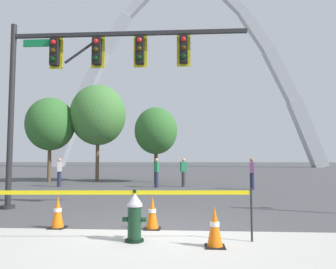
{
  "coord_description": "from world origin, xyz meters",
  "views": [
    {
      "loc": [
        0.68,
        -7.32,
        1.59
      ],
      "look_at": [
        -0.11,
        5.0,
        2.5
      ],
      "focal_mm": 34.54,
      "sensor_mm": 36.0,
      "label": 1
    }
  ],
  "objects_px": {
    "fire_hydrant": "(135,217)",
    "monument_arch": "(185,78)",
    "traffic_cone_mid_sidewalk": "(58,212)",
    "pedestrian_walking_right": "(59,172)",
    "pedestrian_standing_center": "(156,172)",
    "pedestrian_near_trees": "(252,173)",
    "traffic_cone_by_hydrant": "(215,227)",
    "pedestrian_walking_left": "(184,172)",
    "traffic_cone_curb_edge": "(152,213)",
    "traffic_signal_gantry": "(84,71)"
  },
  "relations": [
    {
      "from": "fire_hydrant",
      "to": "traffic_cone_by_hydrant",
      "type": "distance_m",
      "value": 1.54
    },
    {
      "from": "traffic_cone_mid_sidewalk",
      "to": "pedestrian_standing_center",
      "type": "xyz_separation_m",
      "value": [
        1.22,
        10.39,
        0.46
      ]
    },
    {
      "from": "pedestrian_standing_center",
      "to": "pedestrian_walking_right",
      "type": "bearing_deg",
      "value": 178.26
    },
    {
      "from": "monument_arch",
      "to": "pedestrian_walking_left",
      "type": "xyz_separation_m",
      "value": [
        0.39,
        -39.45,
        -15.2
      ]
    },
    {
      "from": "traffic_cone_by_hydrant",
      "to": "pedestrian_walking_left",
      "type": "distance_m",
      "value": 12.33
    },
    {
      "from": "monument_arch",
      "to": "traffic_cone_by_hydrant",
      "type": "bearing_deg",
      "value": -88.74
    },
    {
      "from": "pedestrian_walking_right",
      "to": "pedestrian_near_trees",
      "type": "distance_m",
      "value": 10.54
    },
    {
      "from": "monument_arch",
      "to": "pedestrian_near_trees",
      "type": "xyz_separation_m",
      "value": [
        3.89,
        -40.91,
        -15.2
      ]
    },
    {
      "from": "traffic_cone_curb_edge",
      "to": "monument_arch",
      "type": "bearing_deg",
      "value": 89.84
    },
    {
      "from": "traffic_cone_mid_sidewalk",
      "to": "pedestrian_near_trees",
      "type": "bearing_deg",
      "value": 56.8
    },
    {
      "from": "pedestrian_walking_left",
      "to": "pedestrian_standing_center",
      "type": "distance_m",
      "value": 1.57
    },
    {
      "from": "monument_arch",
      "to": "pedestrian_near_trees",
      "type": "relative_size",
      "value": 30.93
    },
    {
      "from": "fire_hydrant",
      "to": "pedestrian_walking_left",
      "type": "height_order",
      "value": "pedestrian_walking_left"
    },
    {
      "from": "pedestrian_near_trees",
      "to": "traffic_signal_gantry",
      "type": "bearing_deg",
      "value": -134.34
    },
    {
      "from": "monument_arch",
      "to": "traffic_cone_mid_sidewalk",
      "type": "bearing_deg",
      "value": -92.62
    },
    {
      "from": "pedestrian_standing_center",
      "to": "fire_hydrant",
      "type": "bearing_deg",
      "value": -86.37
    },
    {
      "from": "traffic_cone_mid_sidewalk",
      "to": "pedestrian_near_trees",
      "type": "relative_size",
      "value": 0.46
    },
    {
      "from": "fire_hydrant",
      "to": "pedestrian_near_trees",
      "type": "distance_m",
      "value": 11.36
    },
    {
      "from": "traffic_signal_gantry",
      "to": "fire_hydrant",
      "type": "bearing_deg",
      "value": -58.55
    },
    {
      "from": "traffic_cone_by_hydrant",
      "to": "traffic_cone_mid_sidewalk",
      "type": "bearing_deg",
      "value": 158.55
    },
    {
      "from": "fire_hydrant",
      "to": "traffic_cone_by_hydrant",
      "type": "height_order",
      "value": "fire_hydrant"
    },
    {
      "from": "traffic_cone_by_hydrant",
      "to": "traffic_signal_gantry",
      "type": "bearing_deg",
      "value": 133.02
    },
    {
      "from": "traffic_cone_by_hydrant",
      "to": "traffic_signal_gantry",
      "type": "height_order",
      "value": "traffic_signal_gantry"
    },
    {
      "from": "traffic_cone_by_hydrant",
      "to": "monument_arch",
      "type": "distance_m",
      "value": 54.07
    },
    {
      "from": "fire_hydrant",
      "to": "pedestrian_walking_right",
      "type": "relative_size",
      "value": 0.62
    },
    {
      "from": "traffic_cone_mid_sidewalk",
      "to": "pedestrian_walking_right",
      "type": "bearing_deg",
      "value": 112.1
    },
    {
      "from": "pedestrian_walking_left",
      "to": "pedestrian_near_trees",
      "type": "height_order",
      "value": "same"
    },
    {
      "from": "traffic_cone_mid_sidewalk",
      "to": "traffic_signal_gantry",
      "type": "bearing_deg",
      "value": 97.83
    },
    {
      "from": "traffic_cone_by_hydrant",
      "to": "pedestrian_walking_left",
      "type": "relative_size",
      "value": 0.46
    },
    {
      "from": "pedestrian_standing_center",
      "to": "traffic_cone_curb_edge",
      "type": "bearing_deg",
      "value": -84.79
    },
    {
      "from": "traffic_cone_mid_sidewalk",
      "to": "pedestrian_walking_right",
      "type": "relative_size",
      "value": 0.46
    },
    {
      "from": "traffic_cone_mid_sidewalk",
      "to": "pedestrian_standing_center",
      "type": "height_order",
      "value": "pedestrian_standing_center"
    },
    {
      "from": "pedestrian_standing_center",
      "to": "traffic_cone_by_hydrant",
      "type": "bearing_deg",
      "value": -79.26
    },
    {
      "from": "pedestrian_near_trees",
      "to": "pedestrian_walking_right",
      "type": "bearing_deg",
      "value": 174.12
    },
    {
      "from": "fire_hydrant",
      "to": "traffic_cone_mid_sidewalk",
      "type": "height_order",
      "value": "fire_hydrant"
    },
    {
      "from": "traffic_cone_curb_edge",
      "to": "traffic_cone_by_hydrant",
      "type": "bearing_deg",
      "value": -47.2
    },
    {
      "from": "traffic_cone_curb_edge",
      "to": "traffic_signal_gantry",
      "type": "bearing_deg",
      "value": 133.13
    },
    {
      "from": "traffic_cone_mid_sidewalk",
      "to": "pedestrian_walking_left",
      "type": "height_order",
      "value": "pedestrian_walking_left"
    },
    {
      "from": "traffic_cone_by_hydrant",
      "to": "pedestrian_walking_right",
      "type": "distance_m",
      "value": 14.21
    },
    {
      "from": "traffic_signal_gantry",
      "to": "pedestrian_walking_right",
      "type": "distance_m",
      "value": 9.44
    },
    {
      "from": "pedestrian_standing_center",
      "to": "pedestrian_near_trees",
      "type": "height_order",
      "value": "same"
    },
    {
      "from": "fire_hydrant",
      "to": "traffic_cone_curb_edge",
      "type": "xyz_separation_m",
      "value": [
        0.22,
        1.08,
        -0.11
      ]
    },
    {
      "from": "traffic_signal_gantry",
      "to": "pedestrian_near_trees",
      "type": "xyz_separation_m",
      "value": [
        6.58,
        6.73,
        -3.59
      ]
    },
    {
      "from": "fire_hydrant",
      "to": "pedestrian_standing_center",
      "type": "xyz_separation_m",
      "value": [
        -0.73,
        11.44,
        0.35
      ]
    },
    {
      "from": "fire_hydrant",
      "to": "monument_arch",
      "type": "height_order",
      "value": "monument_arch"
    },
    {
      "from": "traffic_cone_by_hydrant",
      "to": "traffic_signal_gantry",
      "type": "relative_size",
      "value": 0.09
    },
    {
      "from": "monument_arch",
      "to": "pedestrian_standing_center",
      "type": "bearing_deg",
      "value": -91.56
    },
    {
      "from": "traffic_cone_curb_edge",
      "to": "pedestrian_walking_right",
      "type": "relative_size",
      "value": 0.46
    },
    {
      "from": "monument_arch",
      "to": "pedestrian_near_trees",
      "type": "bearing_deg",
      "value": -84.56
    },
    {
      "from": "traffic_cone_mid_sidewalk",
      "to": "pedestrian_walking_left",
      "type": "distance_m",
      "value": 11.28
    }
  ]
}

